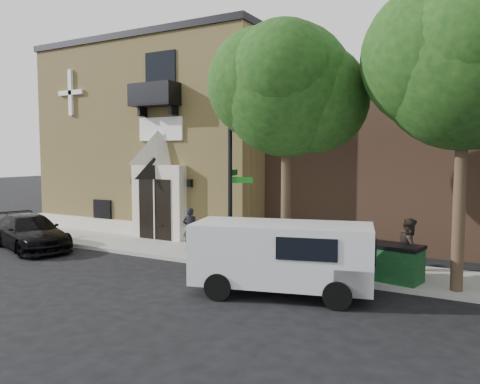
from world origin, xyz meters
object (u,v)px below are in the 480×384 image
object	(u,v)px
cargo_van	(288,255)
fire_hydrant	(219,251)
pedestrian_near	(190,229)
pedestrian_far	(410,248)
black_sedan	(30,232)
dumpster	(393,262)
street_sign	(231,182)

from	to	relation	value
cargo_van	fire_hydrant	size ratio (longest dim) A/B	7.11
pedestrian_near	pedestrian_far	world-z (taller)	pedestrian_far
fire_hydrant	pedestrian_far	distance (m)	6.19
cargo_van	fire_hydrant	distance (m)	4.02
black_sedan	cargo_van	xyz separation A→B (m)	(11.49, -0.60, 0.40)
fire_hydrant	pedestrian_far	size ratio (longest dim) A/B	0.40
fire_hydrant	pedestrian_far	bearing A→B (deg)	8.86
dumpster	pedestrian_near	size ratio (longest dim) A/B	1.09
cargo_van	pedestrian_far	distance (m)	3.95
street_sign	fire_hydrant	world-z (taller)	street_sign
street_sign	cargo_van	bearing A→B (deg)	-46.17
black_sedan	street_sign	size ratio (longest dim) A/B	0.87
fire_hydrant	dumpster	distance (m)	5.73
pedestrian_far	pedestrian_near	bearing A→B (deg)	83.33
fire_hydrant	pedestrian_near	size ratio (longest dim) A/B	0.44
pedestrian_near	pedestrian_far	xyz separation A→B (m)	(8.07, -0.18, 0.07)
black_sedan	fire_hydrant	bearing A→B (deg)	-62.30
dumpster	pedestrian_far	distance (m)	0.78
street_sign	dumpster	world-z (taller)	street_sign
street_sign	fire_hydrant	xyz separation A→B (m)	(-0.53, 0.07, -2.39)
dumpster	pedestrian_far	xyz separation A→B (m)	(0.37, 0.59, 0.35)
cargo_van	dumpster	bearing A→B (deg)	30.83
black_sedan	pedestrian_far	size ratio (longest dim) A/B	2.68
cargo_van	dumpster	xyz separation A→B (m)	(2.27, 2.34, -0.40)
pedestrian_near	dumpster	bearing A→B (deg)	155.90
fire_hydrant	pedestrian_near	world-z (taller)	pedestrian_near
dumpster	pedestrian_far	world-z (taller)	pedestrian_far
black_sedan	pedestrian_near	distance (m)	6.56
black_sedan	pedestrian_near	size ratio (longest dim) A/B	2.93
dumpster	pedestrian_far	size ratio (longest dim) A/B	1.00
pedestrian_near	cargo_van	bearing A→B (deg)	131.76
cargo_van	pedestrian_far	xyz separation A→B (m)	(2.65, 2.93, -0.05)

